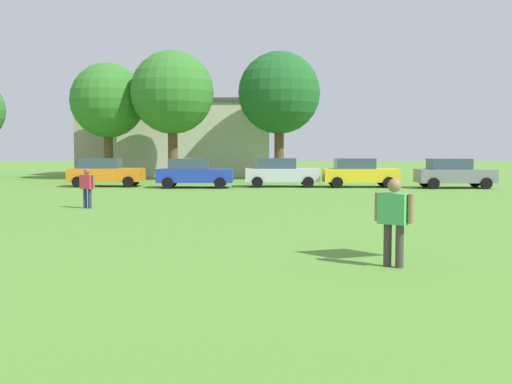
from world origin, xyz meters
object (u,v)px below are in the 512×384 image
adult_bystander (395,215)px  parked_car_gray_4 (454,173)px  parked_car_blue_1 (194,173)px  tree_left (108,101)px  parked_car_orange_0 (106,172)px  tree_right (173,93)px  parked_car_yellow_3 (360,172)px  parked_car_silver_2 (281,172)px  tree_far_right (280,93)px  bystander_near_trees (88,185)px

adult_bystander → parked_car_gray_4: (8.56, 23.82, -0.16)m
parked_car_blue_1 → tree_left: (-7.15, 9.89, 4.82)m
parked_car_orange_0 → parked_car_blue_1: size_ratio=1.00×
parked_car_gray_4 → tree_right: (-17.08, 8.71, 5.26)m
parked_car_yellow_3 → tree_right: (-11.84, 7.87, 5.26)m
parked_car_silver_2 → parked_car_yellow_3: size_ratio=1.00×
parked_car_blue_1 → parked_car_yellow_3: (9.55, 0.57, 0.00)m
parked_car_orange_0 → parked_car_blue_1: (5.36, -1.17, 0.00)m
parked_car_gray_4 → tree_far_right: (-9.56, 9.81, 5.33)m
bystander_near_trees → parked_car_yellow_3: size_ratio=0.35×
parked_car_silver_2 → parked_car_blue_1: bearing=-169.7°
parked_car_blue_1 → parked_car_yellow_3: size_ratio=1.00×
parked_car_gray_4 → tree_left: size_ratio=0.51×
bystander_near_trees → tree_right: (0.56, 20.67, 5.21)m
parked_car_gray_4 → adult_bystander: bearing=-109.8°
parked_car_orange_0 → tree_left: 10.13m
parked_car_yellow_3 → tree_right: size_ratio=0.47×
tree_left → tree_far_right: 12.39m
tree_left → parked_car_yellow_3: bearing=-29.2°
parked_car_gray_4 → parked_car_yellow_3: bearing=170.9°
parked_car_orange_0 → tree_left: size_ratio=0.51×
adult_bystander → parked_car_orange_0: adult_bystander is taller
parked_car_orange_0 → tree_left: tree_left is taller
parked_car_yellow_3 → parked_car_silver_2: bearing=175.7°
parked_car_silver_2 → parked_car_yellow_3: (4.54, -0.34, 0.00)m
parked_car_blue_1 → parked_car_silver_2: same height
tree_left → adult_bystander: bearing=-68.5°
parked_car_yellow_3 → tree_far_right: tree_far_right is taller
tree_left → tree_right: bearing=-16.7°
tree_far_right → bystander_near_trees: bearing=-110.4°
parked_car_gray_4 → tree_far_right: bearing=134.2°
adult_bystander → parked_car_silver_2: adult_bystander is taller
parked_car_blue_1 → parked_car_gray_4: 14.79m
parked_car_yellow_3 → tree_far_right: 11.30m
parked_car_orange_0 → parked_car_gray_4: same height
parked_car_silver_2 → tree_far_right: tree_far_right is taller
adult_bystander → parked_car_gray_4: 25.31m
bystander_near_trees → parked_car_yellow_3: 17.82m
parked_car_yellow_3 → tree_right: bearing=146.4°
bystander_near_trees → parked_car_orange_0: parked_car_orange_0 is taller
bystander_near_trees → adult_bystander: bearing=-26.3°
parked_car_blue_1 → tree_far_right: bearing=61.3°
bystander_near_trees → tree_left: (-4.30, 22.13, 4.77)m
bystander_near_trees → parked_car_gray_4: 21.31m
parked_car_blue_1 → tree_far_right: 12.12m
parked_car_orange_0 → parked_car_yellow_3: (14.91, -0.60, 0.00)m
bystander_near_trees → tree_left: size_ratio=0.18×
adult_bystander → tree_far_right: bearing=129.4°
parked_car_silver_2 → bystander_near_trees: bearing=-120.9°
parked_car_silver_2 → parked_car_gray_4: same height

